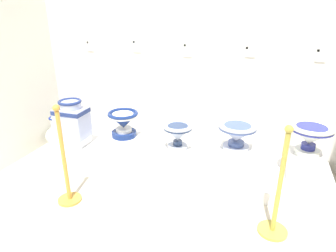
{
  "coord_description": "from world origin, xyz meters",
  "views": [
    {
      "loc": [
        2.76,
        -0.33,
        1.76
      ],
      "look_at": [
        1.79,
        2.59,
        0.51
      ],
      "focal_mm": 31.56,
      "sensor_mm": 36.0,
      "label": 1
    }
  ],
  "objects_px": {
    "decorative_vase_companion": "(57,134)",
    "antique_toilet_rightmost": "(237,133)",
    "antique_toilet_tall_cobalt": "(72,118)",
    "plinth_block_central_ornate": "(304,166)",
    "plinth_block_rightmost": "(235,158)",
    "info_placard_third": "(188,50)",
    "antique_toilet_pale_glazed": "(178,133)",
    "plinth_block_tall_cobalt": "(75,140)",
    "plinth_block_squat_floral": "(125,142)",
    "info_placard_fourth": "(250,51)",
    "info_placard_first": "(90,46)",
    "info_placard_fifth": "(321,55)",
    "antique_toilet_squat_floral": "(123,121)",
    "plinth_block_pale_glazed": "(177,154)",
    "info_placard_second": "(137,46)",
    "stanchion_post_near_right": "(277,203)",
    "stanchion_post_near_left": "(66,172)",
    "antique_toilet_central_ornate": "(310,135)"
  },
  "relations": [
    {
      "from": "info_placard_first",
      "to": "info_placard_second",
      "type": "distance_m",
      "value": 0.65
    },
    {
      "from": "plinth_block_central_ornate",
      "to": "info_placard_fifth",
      "type": "bearing_deg",
      "value": 86.3
    },
    {
      "from": "plinth_block_squat_floral",
      "to": "info_placard_fourth",
      "type": "relative_size",
      "value": 2.94
    },
    {
      "from": "antique_toilet_squat_floral",
      "to": "plinth_block_squat_floral",
      "type": "bearing_deg",
      "value": -90.0
    },
    {
      "from": "antique_toilet_squat_floral",
      "to": "plinth_block_central_ornate",
      "type": "distance_m",
      "value": 2.05
    },
    {
      "from": "antique_toilet_tall_cobalt",
      "to": "antique_toilet_central_ornate",
      "type": "relative_size",
      "value": 1.13
    },
    {
      "from": "plinth_block_tall_cobalt",
      "to": "plinth_block_squat_floral",
      "type": "relative_size",
      "value": 0.89
    },
    {
      "from": "plinth_block_central_ornate",
      "to": "info_placard_third",
      "type": "relative_size",
      "value": 2.16
    },
    {
      "from": "plinth_block_pale_glazed",
      "to": "antique_toilet_pale_glazed",
      "type": "bearing_deg",
      "value": 0.0
    },
    {
      "from": "plinth_block_tall_cobalt",
      "to": "stanchion_post_near_left",
      "type": "bearing_deg",
      "value": -59.0
    },
    {
      "from": "plinth_block_pale_glazed",
      "to": "plinth_block_rightmost",
      "type": "relative_size",
      "value": 1.03
    },
    {
      "from": "decorative_vase_companion",
      "to": "stanchion_post_near_right",
      "type": "distance_m",
      "value": 2.89
    },
    {
      "from": "plinth_block_squat_floral",
      "to": "info_placard_third",
      "type": "bearing_deg",
      "value": 29.91
    },
    {
      "from": "antique_toilet_tall_cobalt",
      "to": "info_placard_third",
      "type": "relative_size",
      "value": 2.98
    },
    {
      "from": "plinth_block_central_ornate",
      "to": "stanchion_post_near_right",
      "type": "height_order",
      "value": "stanchion_post_near_right"
    },
    {
      "from": "plinth_block_rightmost",
      "to": "antique_toilet_rightmost",
      "type": "height_order",
      "value": "antique_toilet_rightmost"
    },
    {
      "from": "plinth_block_squat_floral",
      "to": "antique_toilet_rightmost",
      "type": "relative_size",
      "value": 0.85
    },
    {
      "from": "plinth_block_pale_glazed",
      "to": "plinth_block_rightmost",
      "type": "distance_m",
      "value": 0.65
    },
    {
      "from": "info_placard_second",
      "to": "info_placard_third",
      "type": "height_order",
      "value": "info_placard_second"
    },
    {
      "from": "antique_toilet_central_ornate",
      "to": "antique_toilet_rightmost",
      "type": "bearing_deg",
      "value": 178.85
    },
    {
      "from": "antique_toilet_rightmost",
      "to": "antique_toilet_pale_glazed",
      "type": "bearing_deg",
      "value": -178.82
    },
    {
      "from": "antique_toilet_tall_cobalt",
      "to": "plinth_block_tall_cobalt",
      "type": "bearing_deg",
      "value": 90.0
    },
    {
      "from": "antique_toilet_squat_floral",
      "to": "stanchion_post_near_left",
      "type": "height_order",
      "value": "stanchion_post_near_left"
    },
    {
      "from": "info_placard_third",
      "to": "info_placard_fourth",
      "type": "height_order",
      "value": "info_placard_third"
    },
    {
      "from": "plinth_block_tall_cobalt",
      "to": "info_placard_first",
      "type": "relative_size",
      "value": 2.31
    },
    {
      "from": "plinth_block_rightmost",
      "to": "stanchion_post_near_left",
      "type": "bearing_deg",
      "value": -146.98
    },
    {
      "from": "plinth_block_tall_cobalt",
      "to": "plinth_block_pale_glazed",
      "type": "height_order",
      "value": "plinth_block_tall_cobalt"
    },
    {
      "from": "plinth_block_pale_glazed",
      "to": "decorative_vase_companion",
      "type": "xyz_separation_m",
      "value": [
        -1.7,
        0.06,
        -0.02
      ]
    },
    {
      "from": "antique_toilet_pale_glazed",
      "to": "plinth_block_squat_floral",
      "type": "bearing_deg",
      "value": 175.31
    },
    {
      "from": "antique_toilet_pale_glazed",
      "to": "plinth_block_rightmost",
      "type": "height_order",
      "value": "antique_toilet_pale_glazed"
    },
    {
      "from": "antique_toilet_tall_cobalt",
      "to": "info_placard_fifth",
      "type": "bearing_deg",
      "value": 10.78
    },
    {
      "from": "info_placard_second",
      "to": "info_placard_third",
      "type": "relative_size",
      "value": 0.93
    },
    {
      "from": "plinth_block_rightmost",
      "to": "plinth_block_central_ornate",
      "type": "xyz_separation_m",
      "value": [
        0.69,
        -0.01,
        0.03
      ]
    },
    {
      "from": "plinth_block_pale_glazed",
      "to": "info_placard_second",
      "type": "distance_m",
      "value": 1.39
    },
    {
      "from": "plinth_block_squat_floral",
      "to": "info_placard_fifth",
      "type": "relative_size",
      "value": 2.55
    },
    {
      "from": "stanchion_post_near_left",
      "to": "plinth_block_central_ornate",
      "type": "bearing_deg",
      "value": 23.48
    },
    {
      "from": "antique_toilet_pale_glazed",
      "to": "info_placard_second",
      "type": "distance_m",
      "value": 1.18
    },
    {
      "from": "plinth_block_central_ornate",
      "to": "info_placard_third",
      "type": "bearing_deg",
      "value": 161.85
    },
    {
      "from": "info_placard_first",
      "to": "info_placard_second",
      "type": "bearing_deg",
      "value": 0.0
    },
    {
      "from": "antique_toilet_central_ornate",
      "to": "stanchion_post_near_right",
      "type": "height_order",
      "value": "stanchion_post_near_right"
    },
    {
      "from": "decorative_vase_companion",
      "to": "antique_toilet_rightmost",
      "type": "bearing_deg",
      "value": -1.12
    },
    {
      "from": "plinth_block_central_ornate",
      "to": "info_placard_first",
      "type": "bearing_deg",
      "value": 170.42
    },
    {
      "from": "plinth_block_tall_cobalt",
      "to": "info_placard_fourth",
      "type": "relative_size",
      "value": 2.63
    },
    {
      "from": "plinth_block_tall_cobalt",
      "to": "info_placard_second",
      "type": "bearing_deg",
      "value": 37.37
    },
    {
      "from": "antique_toilet_squat_floral",
      "to": "info_placard_second",
      "type": "relative_size",
      "value": 2.48
    },
    {
      "from": "antique_toilet_tall_cobalt",
      "to": "plinth_block_central_ornate",
      "type": "bearing_deg",
      "value": 1.45
    },
    {
      "from": "stanchion_post_near_left",
      "to": "plinth_block_pale_glazed",
      "type": "bearing_deg",
      "value": 48.94
    },
    {
      "from": "info_placard_fourth",
      "to": "info_placard_fifth",
      "type": "bearing_deg",
      "value": 0.0
    },
    {
      "from": "plinth_block_tall_cobalt",
      "to": "antique_toilet_tall_cobalt",
      "type": "height_order",
      "value": "antique_toilet_tall_cobalt"
    },
    {
      "from": "antique_toilet_central_ornate",
      "to": "plinth_block_pale_glazed",
      "type": "bearing_deg",
      "value": 179.98
    }
  ]
}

